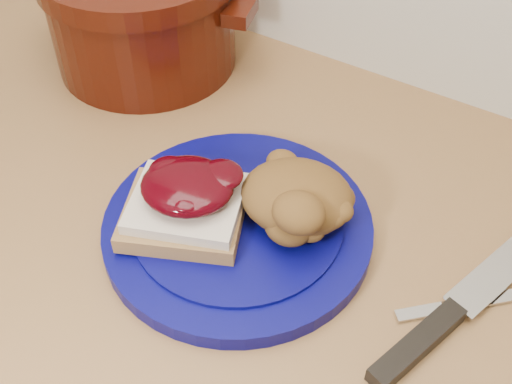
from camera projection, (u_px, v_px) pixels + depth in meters
The scene contains 6 objects.
plate at pixel (238, 227), 0.67m from camera, with size 0.28×0.28×0.02m, color #060553.
sandwich at pixel (186, 201), 0.64m from camera, with size 0.15×0.14×0.06m.
stuffing_mound at pixel (297, 196), 0.64m from camera, with size 0.11×0.10×0.06m, color brown.
chef_knife at pixel (446, 319), 0.59m from camera, with size 0.12×0.30×0.02m.
butter_knife at pixel (478, 301), 0.61m from camera, with size 0.16×0.01×0.00m, color silver.
dutch_oven at pixel (142, 12), 0.84m from camera, with size 0.32×0.32×0.16m.
Camera 1 is at (0.26, 1.09, 1.41)m, focal length 45.00 mm.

